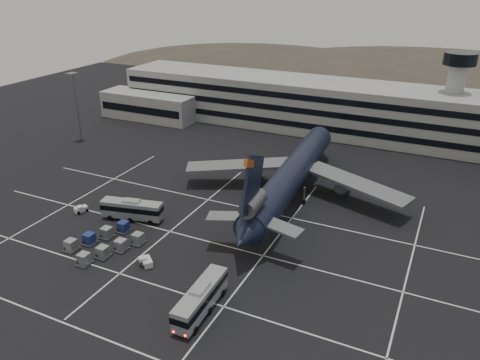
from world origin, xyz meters
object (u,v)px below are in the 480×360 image
at_px(bus_near, 201,298).
at_px(bus_far, 132,209).
at_px(tug_a, 81,209).
at_px(uld_cluster, 105,242).
at_px(trijet_main, 291,175).

xyz_separation_m(bus_near, bus_far, (-24.31, 16.93, -0.04)).
distance_m(bus_near, tug_a, 38.26).
xyz_separation_m(tug_a, uld_cluster, (12.51, -7.77, 0.29)).
xyz_separation_m(bus_far, uld_cluster, (1.66, -9.71, -1.27)).
bearing_deg(bus_far, trijet_main, -60.68).
distance_m(trijet_main, bus_far, 31.69).
distance_m(trijet_main, uld_cluster, 37.96).
distance_m(trijet_main, bus_near, 38.08).
xyz_separation_m(bus_far, tug_a, (-10.85, -1.95, -1.56)).
height_order(bus_near, tug_a, bus_near).
bearing_deg(trijet_main, bus_far, -141.69).
xyz_separation_m(trijet_main, uld_cluster, (-21.85, -30.74, -4.30)).
relative_size(tug_a, uld_cluster, 0.19).
bearing_deg(bus_far, tug_a, 87.67).
bearing_deg(bus_near, bus_far, 143.11).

